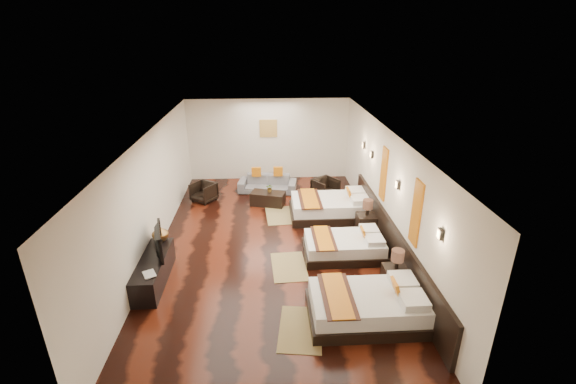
{
  "coord_description": "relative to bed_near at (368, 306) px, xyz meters",
  "views": [
    {
      "loc": [
        -0.11,
        -8.52,
        4.95
      ],
      "look_at": [
        0.44,
        0.73,
        1.1
      ],
      "focal_mm": 24.61,
      "sensor_mm": 36.0,
      "label": 1
    }
  ],
  "objects": [
    {
      "name": "jute_mat_far",
      "position": [
        -1.45,
        4.41,
        -0.27
      ],
      "size": [
        0.83,
        1.25,
        0.01
      ],
      "primitive_type": "cube",
      "rotation": [
        0.0,
        0.0,
        0.07
      ],
      "color": "olive",
      "rests_on": "floor"
    },
    {
      "name": "ceiling",
      "position": [
        -1.7,
        2.78,
        2.52
      ],
      "size": [
        5.5,
        9.5,
        0.01
      ],
      "primitive_type": "cube",
      "color": "white",
      "rests_on": "floor"
    },
    {
      "name": "coffee_table",
      "position": [
        -1.77,
        5.19,
        -0.08
      ],
      "size": [
        1.1,
        0.76,
        0.4
      ],
      "primitive_type": "cube",
      "rotation": [
        0.0,
        0.0,
        -0.29
      ],
      "color": "black",
      "rests_on": "floor"
    },
    {
      "name": "sconce_lounge",
      "position": [
        1.01,
        5.08,
        1.57
      ],
      "size": [
        0.07,
        0.12,
        0.18
      ],
      "color": "black",
      "rests_on": "right_wall"
    },
    {
      "name": "armchair_left",
      "position": [
        -3.73,
        5.57,
        0.02
      ],
      "size": [
        0.9,
        0.9,
        0.6
      ],
      "primitive_type": "imported",
      "rotation": [
        0.0,
        0.0,
        -0.61
      ],
      "color": "black",
      "rests_on": "floor"
    },
    {
      "name": "bed_near",
      "position": [
        0.0,
        0.0,
        0.0
      ],
      "size": [
        2.12,
        1.33,
        0.81
      ],
      "color": "black",
      "rests_on": "floor"
    },
    {
      "name": "armchair_right",
      "position": [
        0.04,
        5.6,
        0.04
      ],
      "size": [
        0.96,
        0.96,
        0.64
      ],
      "primitive_type": "imported",
      "rotation": [
        0.0,
        0.0,
        0.61
      ],
      "color": "black",
      "rests_on": "floor"
    },
    {
      "name": "table_plant",
      "position": [
        -1.7,
        5.23,
        0.25
      ],
      "size": [
        0.27,
        0.25,
        0.25
      ],
      "primitive_type": "imported",
      "rotation": [
        0.0,
        0.0,
        -0.26
      ],
      "color": "#2C5A1E",
      "rests_on": "coffee_table"
    },
    {
      "name": "jute_mat_near",
      "position": [
        -1.25,
        -0.22,
        -0.27
      ],
      "size": [
        0.9,
        1.29,
        0.01
      ],
      "primitive_type": "cube",
      "rotation": [
        0.0,
        0.0,
        -0.13
      ],
      "color": "olive",
      "rests_on": "floor"
    },
    {
      "name": "headboard_panel",
      "position": [
        1.01,
        1.98,
        0.17
      ],
      "size": [
        0.08,
        6.6,
        0.9
      ],
      "primitive_type": "cube",
      "color": "black",
      "rests_on": "floor"
    },
    {
      "name": "nightstand_a",
      "position": [
        0.75,
        0.81,
        0.05
      ],
      "size": [
        0.47,
        0.47,
        0.93
      ],
      "color": "black",
      "rests_on": "floor"
    },
    {
      "name": "bed_far",
      "position": [
        0.0,
        4.28,
        0.01
      ],
      "size": [
        2.22,
        1.4,
        0.85
      ],
      "color": "black",
      "rests_on": "floor"
    },
    {
      "name": "left_wall",
      "position": [
        -4.45,
        2.78,
        1.12
      ],
      "size": [
        0.01,
        9.5,
        2.8
      ],
      "primitive_type": "cube",
      "color": "silver",
      "rests_on": "floor"
    },
    {
      "name": "bed_mid",
      "position": [
        -0.0,
        2.2,
        -0.03
      ],
      "size": [
        1.86,
        1.17,
        0.71
      ],
      "color": "black",
      "rests_on": "floor"
    },
    {
      "name": "sconce_near",
      "position": [
        1.01,
        -0.22,
        1.57
      ],
      "size": [
        0.07,
        0.12,
        0.18
      ],
      "color": "black",
      "rests_on": "right_wall"
    },
    {
      "name": "orange_panel_a",
      "position": [
        1.03,
        0.88,
        1.42
      ],
      "size": [
        0.04,
        0.4,
        1.3
      ],
      "primitive_type": "cube",
      "color": "#D86014",
      "rests_on": "right_wall"
    },
    {
      "name": "tv_console",
      "position": [
        -4.2,
        1.39,
        -0.0
      ],
      "size": [
        0.5,
        1.8,
        0.55
      ],
      "primitive_type": "cube",
      "color": "black",
      "rests_on": "floor"
    },
    {
      "name": "jute_mat_mid",
      "position": [
        -1.34,
        1.78,
        -0.27
      ],
      "size": [
        0.81,
        1.24,
        0.01
      ],
      "primitive_type": "cube",
      "rotation": [
        0.0,
        0.0,
        0.05
      ],
      "color": "olive",
      "rests_on": "floor"
    },
    {
      "name": "book",
      "position": [
        -4.2,
        0.77,
        0.29
      ],
      "size": [
        0.33,
        0.36,
        0.03
      ],
      "primitive_type": "imported",
      "rotation": [
        0.0,
        0.0,
        0.48
      ],
      "color": "black",
      "rests_on": "tv_console"
    },
    {
      "name": "right_wall",
      "position": [
        1.05,
        2.78,
        1.12
      ],
      "size": [
        0.01,
        9.5,
        2.8
      ],
      "primitive_type": "cube",
      "color": "silver",
      "rests_on": "floor"
    },
    {
      "name": "tv",
      "position": [
        -4.15,
        1.61,
        0.56
      ],
      "size": [
        0.39,
        1.01,
        0.58
      ],
      "primitive_type": "imported",
      "rotation": [
        0.0,
        0.0,
        1.83
      ],
      "color": "black",
      "rests_on": "tv_console"
    },
    {
      "name": "back_wall",
      "position": [
        -1.7,
        7.53,
        1.12
      ],
      "size": [
        5.5,
        0.01,
        2.8
      ],
      "primitive_type": "cube",
      "color": "silver",
      "rests_on": "floor"
    },
    {
      "name": "gold_artwork",
      "position": [
        -1.7,
        7.51,
        1.52
      ],
      "size": [
        0.6,
        0.04,
        0.6
      ],
      "primitive_type": "cube",
      "color": "#AD873F",
      "rests_on": "back_wall"
    },
    {
      "name": "sconce_far",
      "position": [
        1.01,
        4.18,
        1.57
      ],
      "size": [
        0.07,
        0.12,
        0.18
      ],
      "color": "black",
      "rests_on": "right_wall"
    },
    {
      "name": "figurine",
      "position": [
        -4.2,
        2.18,
        0.46
      ],
      "size": [
        0.43,
        0.43,
        0.38
      ],
      "primitive_type": "imported",
      "rotation": [
        0.0,
        0.0,
        -0.18
      ],
      "color": "brown",
      "rests_on": "tv_console"
    },
    {
      "name": "nightstand_b",
      "position": [
        0.75,
        3.22,
        0.06
      ],
      "size": [
        0.48,
        0.48,
        0.96
      ],
      "color": "black",
      "rests_on": "floor"
    },
    {
      "name": "sofa",
      "position": [
        -1.77,
        6.24,
        -0.01
      ],
      "size": [
        1.94,
        0.99,
        0.54
      ],
      "primitive_type": "imported",
      "rotation": [
        0.0,
        0.0,
        -0.15
      ],
      "color": "slate",
      "rests_on": "floor"
    },
    {
      "name": "floor",
      "position": [
        -1.7,
        2.78,
        -0.28
      ],
      "size": [
        5.5,
        9.5,
        0.01
      ],
      "primitive_type": "cube",
      "color": "black",
      "rests_on": "ground"
    },
    {
      "name": "orange_panel_b",
      "position": [
        1.03,
        3.08,
        1.42
      ],
      "size": [
        0.04,
        0.4,
        1.3
      ],
      "primitive_type": "cube",
      "color": "#D86014",
      "rests_on": "right_wall"
    },
    {
      "name": "sconce_mid",
      "position": [
        1.01,
        1.98,
        1.57
      ],
      "size": [
        0.07,
        0.12,
        0.18
      ],
      "color": "black",
      "rests_on": "right_wall"
    }
  ]
}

